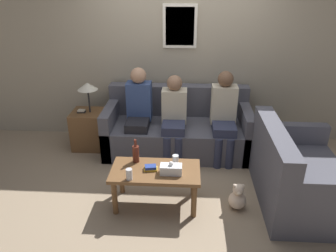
{
  "coord_description": "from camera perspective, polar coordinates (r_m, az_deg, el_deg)",
  "views": [
    {
      "loc": [
        0.12,
        -3.75,
        2.37
      ],
      "look_at": [
        -0.1,
        -0.14,
        0.68
      ],
      "focal_mm": 35.0,
      "sensor_mm": 36.0,
      "label": 1
    }
  ],
  "objects": [
    {
      "name": "wine_bottle",
      "position": [
        3.67,
        -5.63,
        -4.77
      ],
      "size": [
        0.08,
        0.08,
        0.28
      ],
      "color": "#562319",
      "rests_on": "coffee_table"
    },
    {
      "name": "book_stack",
      "position": [
        3.56,
        -3.05,
        -7.29
      ],
      "size": [
        0.15,
        0.1,
        0.05
      ],
      "color": "gold",
      "rests_on": "coffee_table"
    },
    {
      "name": "couch_side",
      "position": [
        3.97,
        21.53,
        -8.23
      ],
      "size": [
        0.91,
        1.35,
        0.89
      ],
      "rotation": [
        0.0,
        0.0,
        1.57
      ],
      "color": "#4C4C56",
      "rests_on": "ground_plane"
    },
    {
      "name": "couch_main",
      "position": [
        4.77,
        1.68,
        -0.66
      ],
      "size": [
        2.05,
        0.91,
        0.89
      ],
      "color": "#4C4C56",
      "rests_on": "ground_plane"
    },
    {
      "name": "wall_back",
      "position": [
        4.89,
        2.02,
        12.41
      ],
      "size": [
        9.0,
        0.08,
        2.6
      ],
      "color": "#9E937F",
      "rests_on": "ground_plane"
    },
    {
      "name": "coffee_table",
      "position": [
        3.61,
        -2.19,
        -8.58
      ],
      "size": [
        0.96,
        0.5,
        0.45
      ],
      "color": "brown",
      "rests_on": "ground_plane"
    },
    {
      "name": "tissue_box",
      "position": [
        3.48,
        0.53,
        -7.52
      ],
      "size": [
        0.23,
        0.12,
        0.15
      ],
      "color": "silver",
      "rests_on": "coffee_table"
    },
    {
      "name": "side_table_with_lamp",
      "position": [
        4.96,
        -13.7,
        -0.07
      ],
      "size": [
        0.44,
        0.44,
        1.0
      ],
      "color": "brown",
      "rests_on": "ground_plane"
    },
    {
      "name": "teddy_bear",
      "position": [
        3.77,
        12.02,
        -12.1
      ],
      "size": [
        0.2,
        0.2,
        0.31
      ],
      "color": "beige",
      "rests_on": "ground_plane"
    },
    {
      "name": "soda_can",
      "position": [
        3.4,
        -6.78,
        -8.34
      ],
      "size": [
        0.07,
        0.07,
        0.12
      ],
      "color": "#BCBCC1",
      "rests_on": "coffee_table"
    },
    {
      "name": "person_left",
      "position": [
        4.55,
        -5.16,
        2.93
      ],
      "size": [
        0.34,
        0.59,
        1.22
      ],
      "color": "black",
      "rests_on": "ground_plane"
    },
    {
      "name": "person_middle",
      "position": [
        4.46,
        1.04,
        2.01
      ],
      "size": [
        0.34,
        0.57,
        1.15
      ],
      "color": "#2D334C",
      "rests_on": "ground_plane"
    },
    {
      "name": "drinking_glass",
      "position": [
        3.63,
        1.3,
        -5.91
      ],
      "size": [
        0.07,
        0.07,
        0.11
      ],
      "color": "silver",
      "rests_on": "coffee_table"
    },
    {
      "name": "ground_plane",
      "position": [
        4.44,
        1.39,
        -7.25
      ],
      "size": [
        16.0,
        16.0,
        0.0
      ],
      "primitive_type": "plane",
      "color": "gray"
    },
    {
      "name": "person_right",
      "position": [
        4.49,
        9.72,
        2.19
      ],
      "size": [
        0.34,
        0.58,
        1.21
      ],
      "color": "#2D334C",
      "rests_on": "ground_plane"
    }
  ]
}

